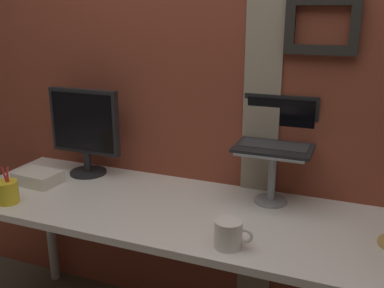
{
  "coord_description": "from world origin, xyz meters",
  "views": [
    {
      "loc": [
        0.63,
        -1.41,
        1.5
      ],
      "look_at": [
        -0.01,
        0.19,
        0.97
      ],
      "focal_mm": 40.62,
      "sensor_mm": 36.0,
      "label": 1
    }
  ],
  "objects_px": {
    "laptop": "(277,133)",
    "coffee_mug": "(229,234)",
    "monitor": "(85,126)",
    "pen_cup": "(7,192)"
  },
  "relations": [
    {
      "from": "pen_cup",
      "to": "coffee_mug",
      "type": "bearing_deg",
      "value": 0.0
    },
    {
      "from": "pen_cup",
      "to": "coffee_mug",
      "type": "distance_m",
      "value": 0.97
    },
    {
      "from": "monitor",
      "to": "laptop",
      "type": "xyz_separation_m",
      "value": [
        0.92,
        0.06,
        0.05
      ]
    },
    {
      "from": "laptop",
      "to": "coffee_mug",
      "type": "relative_size",
      "value": 2.33
    },
    {
      "from": "monitor",
      "to": "laptop",
      "type": "relative_size",
      "value": 1.35
    },
    {
      "from": "monitor",
      "to": "pen_cup",
      "type": "distance_m",
      "value": 0.47
    },
    {
      "from": "laptop",
      "to": "coffee_mug",
      "type": "xyz_separation_m",
      "value": [
        -0.06,
        -0.48,
        -0.24
      ]
    },
    {
      "from": "monitor",
      "to": "coffee_mug",
      "type": "distance_m",
      "value": 0.98
    },
    {
      "from": "laptop",
      "to": "coffee_mug",
      "type": "bearing_deg",
      "value": -96.77
    },
    {
      "from": "monitor",
      "to": "laptop",
      "type": "bearing_deg",
      "value": 3.73
    }
  ]
}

